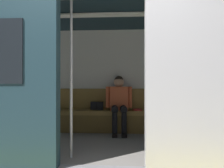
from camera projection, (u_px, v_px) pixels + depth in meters
train_car at (104, 53)px, 3.54m from camera, size 6.40×2.48×2.35m
bench_seat at (112, 115)px, 4.41m from camera, size 3.05×0.44×0.46m
person_seated at (119, 100)px, 4.35m from camera, size 0.55×0.69×1.18m
handbag at (97, 106)px, 4.50m from camera, size 0.26×0.15×0.17m
book at (137, 110)px, 4.40m from camera, size 0.19×0.24×0.03m
grab_pole_door at (71, 76)px, 2.84m from camera, size 0.04×0.04×2.21m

